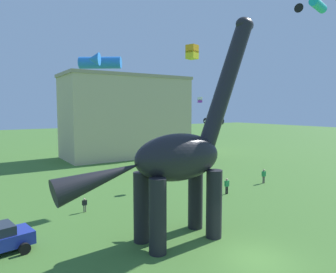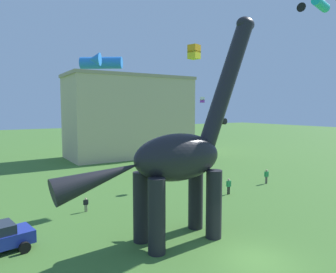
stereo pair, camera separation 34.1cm
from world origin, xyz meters
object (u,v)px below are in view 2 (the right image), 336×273
person_far_spectator (86,203)px  kite_mid_right (215,121)px  kite_apex (100,62)px  person_vendor_side (266,175)px  kite_mid_center (187,156)px  kite_far_right (202,100)px  kite_far_left (317,5)px  kite_near_high (194,52)px  dinosaur_sculpture (177,157)px  person_watching_child (229,185)px

person_far_spectator → kite_mid_right: kite_mid_right is taller
kite_apex → person_vendor_side: bearing=0.8°
person_far_spectator → person_vendor_side: size_ratio=0.72×
person_vendor_side → kite_mid_center: 15.02m
kite_mid_center → kite_far_right: size_ratio=1.67×
kite_far_left → kite_near_high: bearing=126.4°
dinosaur_sculpture → person_watching_child: size_ratio=9.50×
kite_far_left → kite_mid_right: bearing=75.2°
person_vendor_side → person_watching_child: person_vendor_side is taller
person_watching_child → kite_mid_right: (9.05, 12.69, 5.26)m
kite_mid_center → kite_far_right: kite_far_right is taller
kite_far_right → kite_mid_center: bearing=-132.3°
kite_far_left → kite_near_high: 10.76m
person_vendor_side → kite_far_right: kite_far_right is taller
kite_far_left → kite_far_right: (-3.02, 10.96, -7.39)m
kite_near_high → kite_far_right: size_ratio=2.15×
kite_near_high → kite_far_left: bearing=-53.6°
kite_apex → kite_mid_center: (4.38, -4.65, -6.53)m
person_watching_child → kite_mid_right: bearing=42.6°
dinosaur_sculpture → kite_near_high: bearing=43.4°
person_watching_child → kite_far_right: (1.31, 5.73, 7.95)m
person_far_spectator → kite_far_right: 16.60m
kite_near_high → kite_far_right: kite_near_high is taller
kite_apex → dinosaur_sculpture: bearing=-70.9°
kite_near_high → kite_mid_right: 16.12m
kite_far_right → person_far_spectator: bearing=-165.6°
person_vendor_side → person_watching_child: bearing=110.7°
person_vendor_side → kite_far_right: size_ratio=2.47×
person_vendor_side → kite_far_left: 16.64m
kite_mid_center → dinosaur_sculpture: bearing=-137.4°
person_watching_child → kite_near_high: kite_near_high is taller
kite_apex → kite_far_right: bearing=20.8°
person_far_spectator → kite_mid_right: (21.73, 10.57, 5.49)m
person_watching_child → kite_near_high: 12.82m
dinosaur_sculpture → person_watching_child: bearing=25.9°
person_vendor_side → kite_near_high: size_ratio=1.15×
kite_apex → kite_near_high: 10.50m
kite_mid_center → kite_mid_right: size_ratio=0.32×
kite_apex → kite_mid_center: size_ratio=3.09×
kite_near_high → kite_mid_center: kite_near_high is taller
dinosaur_sculpture → kite_mid_center: 2.87m
person_watching_child → kite_far_right: bearing=65.2°
dinosaur_sculpture → kite_mid_center: size_ratio=13.64×
kite_far_left → person_vendor_side: bearing=72.9°
kite_far_right → kite_far_left: bearing=-74.6°
person_vendor_side → kite_apex: kite_apex is taller
dinosaur_sculpture → kite_apex: size_ratio=4.41×
kite_mid_center → kite_mid_right: 23.46m
person_watching_child → kite_far_left: kite_far_left is taller
kite_near_high → kite_far_right: (3.11, 2.65, -4.37)m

